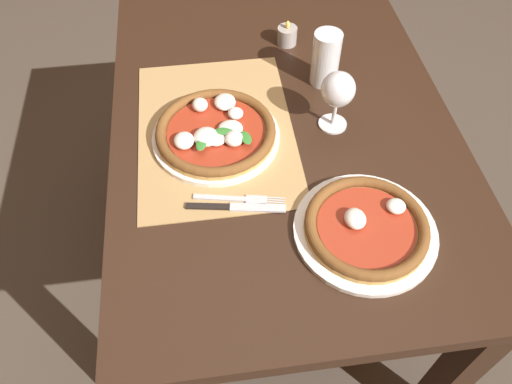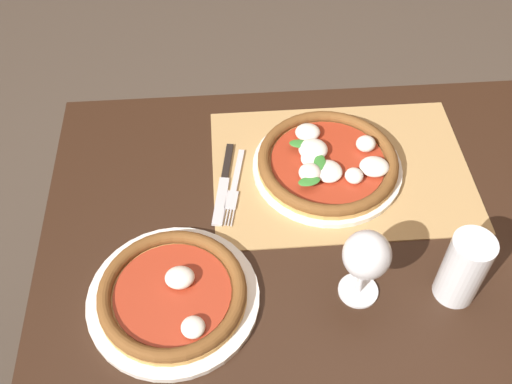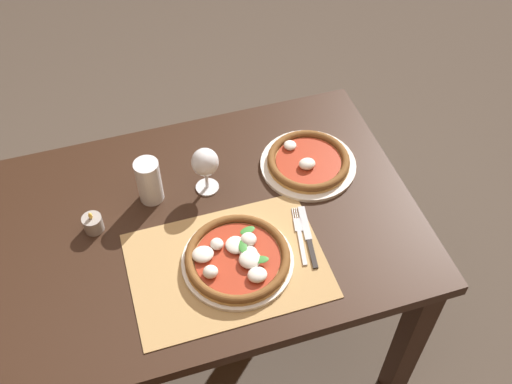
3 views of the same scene
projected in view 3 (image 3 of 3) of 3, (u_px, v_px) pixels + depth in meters
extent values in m
plane|color=#473D33|center=(217.00, 339.00, 2.28)|extent=(24.00, 24.00, 0.00)
cube|color=black|center=(205.00, 225.00, 1.74)|extent=(1.22, 0.85, 0.04)
cube|color=black|center=(409.00, 341.00, 1.90)|extent=(0.07, 0.07, 0.70)
cube|color=black|center=(37.00, 247.00, 2.14)|extent=(0.07, 0.07, 0.70)
cube|color=black|center=(325.00, 178.00, 2.35)|extent=(0.07, 0.07, 0.70)
cube|color=#A88451|center=(227.00, 265.00, 1.62)|extent=(0.53, 0.37, 0.00)
cylinder|color=silver|center=(238.00, 261.00, 1.62)|extent=(0.31, 0.31, 0.01)
cylinder|color=tan|center=(238.00, 259.00, 1.61)|extent=(0.29, 0.29, 0.01)
torus|color=brown|center=(238.00, 257.00, 1.60)|extent=(0.29, 0.29, 0.02)
cylinder|color=maroon|center=(238.00, 258.00, 1.61)|extent=(0.23, 0.23, 0.00)
ellipsoid|color=silver|center=(217.00, 244.00, 1.62)|extent=(0.04, 0.04, 0.03)
ellipsoid|color=silver|center=(236.00, 245.00, 1.62)|extent=(0.06, 0.06, 0.02)
ellipsoid|color=silver|center=(249.00, 253.00, 1.60)|extent=(0.05, 0.05, 0.02)
ellipsoid|color=silver|center=(250.00, 259.00, 1.59)|extent=(0.06, 0.06, 0.03)
ellipsoid|color=silver|center=(257.00, 275.00, 1.56)|extent=(0.05, 0.05, 0.03)
ellipsoid|color=silver|center=(203.00, 254.00, 1.60)|extent=(0.06, 0.05, 0.02)
ellipsoid|color=silver|center=(248.00, 239.00, 1.63)|extent=(0.04, 0.04, 0.03)
ellipsoid|color=silver|center=(210.00, 272.00, 1.56)|extent=(0.04, 0.04, 0.03)
ellipsoid|color=#337A2D|center=(247.00, 230.00, 1.64)|extent=(0.05, 0.03, 0.00)
ellipsoid|color=#337A2D|center=(243.00, 246.00, 1.61)|extent=(0.03, 0.05, 0.00)
ellipsoid|color=#337A2D|center=(261.00, 260.00, 1.58)|extent=(0.05, 0.03, 0.00)
cylinder|color=silver|center=(308.00, 165.00, 1.86)|extent=(0.30, 0.30, 0.01)
cylinder|color=tan|center=(308.00, 162.00, 1.85)|extent=(0.25, 0.25, 0.01)
torus|color=brown|center=(309.00, 160.00, 1.84)|extent=(0.25, 0.25, 0.02)
cylinder|color=maroon|center=(308.00, 161.00, 1.84)|extent=(0.20, 0.20, 0.00)
ellipsoid|color=silver|center=(290.00, 145.00, 1.87)|extent=(0.04, 0.04, 0.02)
ellipsoid|color=silver|center=(307.00, 164.00, 1.82)|extent=(0.05, 0.04, 0.03)
cylinder|color=silver|center=(207.00, 187.00, 1.80)|extent=(0.07, 0.07, 0.00)
cylinder|color=silver|center=(207.00, 179.00, 1.77)|extent=(0.01, 0.01, 0.06)
ellipsoid|color=silver|center=(205.00, 162.00, 1.72)|extent=(0.08, 0.08, 0.08)
ellipsoid|color=#C17019|center=(205.00, 164.00, 1.72)|extent=(0.07, 0.07, 0.05)
cylinder|color=silver|center=(149.00, 181.00, 1.72)|extent=(0.07, 0.07, 0.15)
cylinder|color=black|center=(150.00, 184.00, 1.73)|extent=(0.07, 0.07, 0.12)
cylinder|color=silver|center=(147.00, 169.00, 1.68)|extent=(0.07, 0.07, 0.02)
cube|color=#B7B7BC|center=(302.00, 248.00, 1.65)|extent=(0.04, 0.12, 0.00)
cube|color=#B7B7BC|center=(298.00, 225.00, 1.70)|extent=(0.03, 0.05, 0.00)
cylinder|color=#B7B7BC|center=(299.00, 213.00, 1.73)|extent=(0.01, 0.04, 0.00)
cylinder|color=#B7B7BC|center=(297.00, 213.00, 1.73)|extent=(0.01, 0.04, 0.00)
cylinder|color=#B7B7BC|center=(295.00, 213.00, 1.73)|extent=(0.01, 0.04, 0.00)
cylinder|color=#B7B7BC|center=(293.00, 214.00, 1.73)|extent=(0.01, 0.04, 0.00)
cube|color=black|center=(312.00, 254.00, 1.64)|extent=(0.03, 0.10, 0.01)
cube|color=#B7B7BC|center=(305.00, 223.00, 1.71)|extent=(0.04, 0.12, 0.00)
cylinder|color=gray|center=(93.00, 224.00, 1.68)|extent=(0.06, 0.06, 0.05)
cylinder|color=silver|center=(94.00, 225.00, 1.69)|extent=(0.04, 0.04, 0.03)
ellipsoid|color=#F9C64C|center=(90.00, 216.00, 1.66)|extent=(0.01, 0.01, 0.02)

